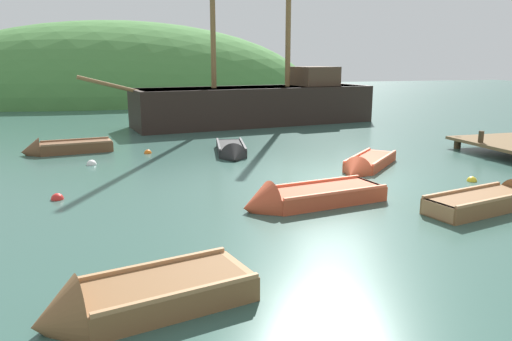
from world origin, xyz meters
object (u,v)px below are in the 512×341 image
object	(u,v)px
rowboat_outer_left	(366,166)
rowboat_center	(63,149)
sailing_ship	(258,109)
buoy_white	(92,165)
rowboat_portside	(492,202)
buoy_red	(57,199)
rowboat_near_dock	(132,303)
rowboat_far	(303,200)
rowboat_outer_right	(232,152)
buoy_orange	(148,153)
buoy_yellow	(472,181)

from	to	relation	value
rowboat_outer_left	rowboat_center	distance (m)	11.78
sailing_ship	buoy_white	size ratio (longest dim) A/B	47.23
rowboat_portside	buoy_white	size ratio (longest dim) A/B	10.72
buoy_red	rowboat_near_dock	bearing A→B (deg)	-76.44
rowboat_outer_left	rowboat_far	size ratio (longest dim) A/B	0.83
rowboat_outer_right	rowboat_center	distance (m)	6.74
rowboat_portside	rowboat_outer_right	xyz separation A→B (m)	(-4.56, 8.68, -0.04)
rowboat_portside	buoy_white	xyz separation A→B (m)	(-9.76, 8.29, -0.14)
rowboat_outer_right	buoy_red	world-z (taller)	rowboat_outer_right
rowboat_outer_right	rowboat_far	size ratio (longest dim) A/B	0.89
rowboat_outer_right	buoy_orange	size ratio (longest dim) A/B	12.12
rowboat_outer_left	rowboat_near_dock	world-z (taller)	rowboat_near_dock
sailing_ship	rowboat_portside	distance (m)	17.31
rowboat_far	buoy_orange	distance (m)	8.93
rowboat_near_dock	rowboat_far	size ratio (longest dim) A/B	0.84
rowboat_portside	rowboat_far	size ratio (longest dim) A/B	0.93
rowboat_outer_left	rowboat_outer_right	distance (m)	5.32
rowboat_portside	buoy_orange	distance (m)	12.54
sailing_ship	buoy_red	xyz separation A→B (m)	(-9.62, -13.33, -0.85)
buoy_white	sailing_ship	bearing A→B (deg)	45.38
rowboat_outer_left	buoy_red	xyz separation A→B (m)	(-9.70, -0.95, -0.10)
rowboat_outer_left	buoy_yellow	xyz separation A→B (m)	(2.27, -2.47, -0.10)
rowboat_outer_left	rowboat_center	world-z (taller)	rowboat_center
rowboat_center	buoy_white	xyz separation A→B (m)	(1.14, -2.68, -0.14)
rowboat_far	rowboat_center	world-z (taller)	rowboat_far
rowboat_far	rowboat_center	bearing A→B (deg)	-64.24
buoy_white	buoy_orange	world-z (taller)	buoy_white
rowboat_far	buoy_yellow	size ratio (longest dim) A/B	13.44
rowboat_outer_left	rowboat_near_dock	xyz separation A→B (m)	(-8.09, -7.65, 0.04)
rowboat_portside	rowboat_near_dock	world-z (taller)	rowboat_near_dock
rowboat_outer_left	buoy_orange	size ratio (longest dim) A/B	11.21
sailing_ship	rowboat_portside	bearing A→B (deg)	85.49
sailing_ship	rowboat_center	bearing A→B (deg)	24.69
rowboat_far	buoy_yellow	xyz separation A→B (m)	(5.90, 0.84, -0.13)
rowboat_portside	rowboat_center	distance (m)	15.47
rowboat_near_dock	buoy_red	bearing A→B (deg)	-89.31
buoy_red	buoy_orange	distance (m)	6.61
rowboat_outer_right	buoy_orange	bearing A→B (deg)	-101.60
buoy_red	buoy_yellow	distance (m)	12.06
sailing_ship	rowboat_far	bearing A→B (deg)	69.75
rowboat_far	buoy_orange	bearing A→B (deg)	-77.54
sailing_ship	buoy_red	bearing A→B (deg)	46.69
rowboat_center	buoy_orange	xyz separation A→B (m)	(3.22, -1.06, -0.14)
rowboat_portside	rowboat_outer_left	size ratio (longest dim) A/B	1.13
rowboat_outer_left	buoy_yellow	distance (m)	3.35
buoy_red	rowboat_outer_right	bearing A→B (deg)	38.49
rowboat_center	rowboat_outer_right	bearing A→B (deg)	152.59
rowboat_portside	buoy_red	world-z (taller)	rowboat_portside
rowboat_far	sailing_ship	bearing A→B (deg)	-111.47
rowboat_near_dock	rowboat_center	size ratio (longest dim) A/B	0.96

